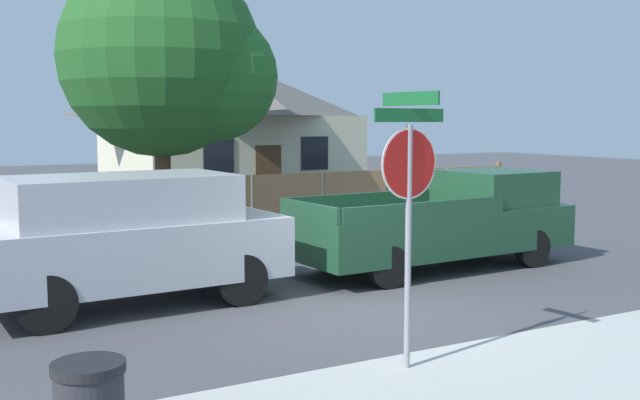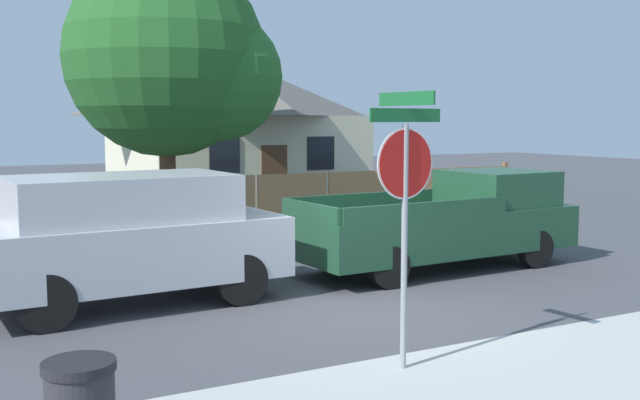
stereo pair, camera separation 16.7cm
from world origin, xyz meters
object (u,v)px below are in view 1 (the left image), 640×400
oak_tree (172,61)px  stop_sign (409,182)px  house (225,126)px  orange_pickup (444,222)px  red_suv (128,236)px

oak_tree → stop_sign: 11.67m
house → orange_pickup: house is taller
house → oak_tree: 8.53m
house → orange_pickup: bearing=-95.3°
house → oak_tree: (-4.31, -7.17, 1.66)m
red_suv → house: bearing=60.0°
oak_tree → red_suv: (-3.04, -7.02, -3.18)m
oak_tree → stop_sign: (-1.05, -11.42, -2.14)m
stop_sign → red_suv: bearing=108.2°
house → stop_sign: house is taller
house → stop_sign: bearing=-106.1°
orange_pickup → stop_sign: (-4.05, -4.41, 1.25)m
house → red_suv: (-7.34, -14.20, -1.53)m
red_suv → stop_sign: bearing=-68.3°
oak_tree → red_suv: 8.29m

